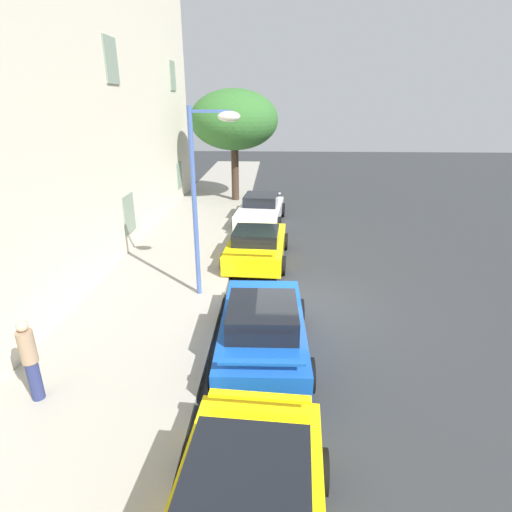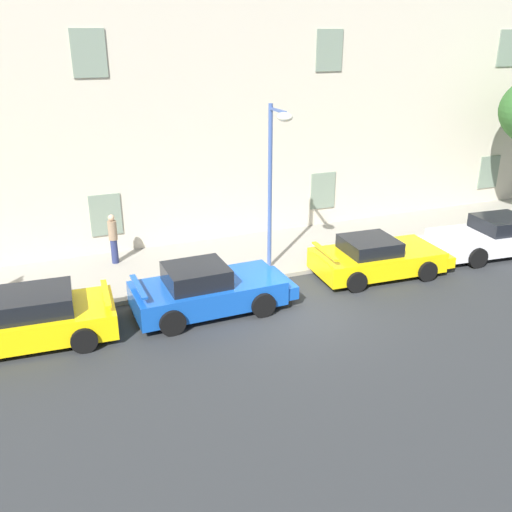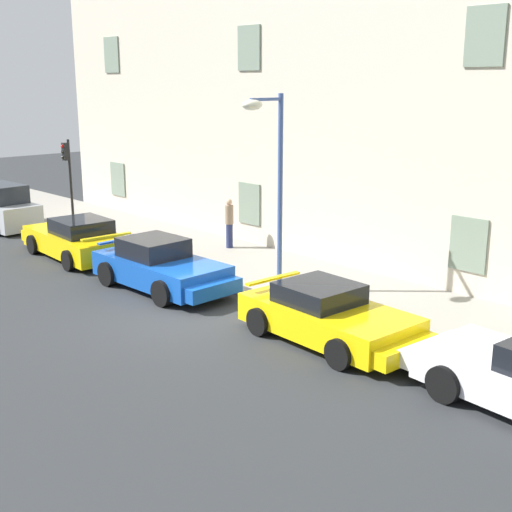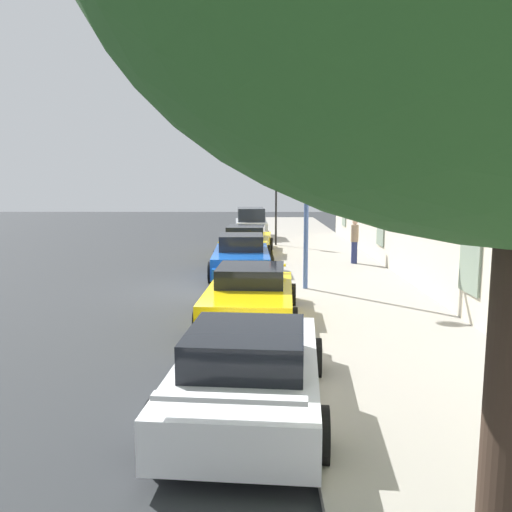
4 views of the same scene
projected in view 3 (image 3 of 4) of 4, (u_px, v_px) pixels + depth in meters
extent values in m
plane|color=#2B2D30|center=(182.00, 316.00, 17.69)|extent=(80.00, 80.00, 0.00)
cube|color=gray|center=(298.00, 280.00, 20.61)|extent=(60.00, 4.21, 0.14)
cube|color=beige|center=(383.00, 84.00, 21.74)|extent=(32.91, 3.49, 11.66)
cube|color=gray|center=(118.00, 179.00, 30.85)|extent=(1.10, 0.06, 1.50)
cube|color=gray|center=(249.00, 204.00, 24.69)|extent=(1.10, 0.06, 1.50)
cube|color=gray|center=(468.00, 244.00, 18.53)|extent=(1.10, 0.06, 1.50)
cube|color=gray|center=(112.00, 55.00, 29.50)|extent=(1.10, 0.06, 1.50)
cube|color=gray|center=(249.00, 48.00, 23.33)|extent=(1.10, 0.06, 1.50)
cube|color=gray|center=(485.00, 36.00, 17.17)|extent=(1.10, 0.06, 1.50)
cube|color=yellow|center=(78.00, 242.00, 23.45)|extent=(4.73, 2.30, 0.70)
cube|color=black|center=(81.00, 227.00, 23.04)|extent=(1.94, 1.73, 0.52)
cube|color=yellow|center=(53.00, 235.00, 24.98)|extent=(1.50, 1.94, 0.38)
cube|color=yellow|center=(106.00, 237.00, 21.73)|extent=(0.27, 1.73, 0.06)
cylinder|color=black|center=(33.00, 244.00, 23.93)|extent=(0.69, 0.28, 0.68)
cylinder|color=black|center=(86.00, 236.00, 25.19)|extent=(0.69, 0.28, 0.68)
cylinder|color=black|center=(69.00, 260.00, 21.81)|extent=(0.69, 0.28, 0.68)
cylinder|color=black|center=(125.00, 251.00, 23.07)|extent=(0.69, 0.28, 0.68)
cube|color=#144CB2|center=(161.00, 270.00, 19.87)|extent=(4.36, 2.02, 0.71)
cube|color=black|center=(153.00, 247.00, 19.94)|extent=(1.76, 1.59, 0.55)
cube|color=#144CB2|center=(203.00, 286.00, 18.59)|extent=(1.33, 1.81, 0.39)
cube|color=#144CB2|center=(121.00, 240.00, 21.10)|extent=(0.19, 1.65, 0.06)
cylinder|color=black|center=(216.00, 279.00, 19.66)|extent=(0.74, 0.25, 0.73)
cylinder|color=black|center=(162.00, 293.00, 18.34)|extent=(0.74, 0.25, 0.73)
cylinder|color=black|center=(160.00, 262.00, 21.51)|extent=(0.74, 0.25, 0.73)
cylinder|color=black|center=(107.00, 274.00, 20.19)|extent=(0.74, 0.25, 0.73)
cube|color=yellow|center=(328.00, 319.00, 15.88)|extent=(4.32, 2.26, 0.67)
cube|color=black|center=(319.00, 293.00, 15.98)|extent=(1.77, 1.72, 0.46)
cube|color=yellow|center=(391.00, 345.00, 14.54)|extent=(1.37, 1.94, 0.37)
cube|color=yellow|center=(273.00, 278.00, 17.18)|extent=(0.26, 1.73, 0.06)
cylinder|color=black|center=(400.00, 332.00, 15.60)|extent=(0.70, 0.28, 0.68)
cylinder|color=black|center=(339.00, 354.00, 14.33)|extent=(0.70, 0.28, 0.68)
cylinder|color=black|center=(319.00, 304.00, 17.53)|extent=(0.70, 0.28, 0.68)
cylinder|color=black|center=(259.00, 322.00, 16.26)|extent=(0.70, 0.28, 0.68)
cube|color=white|center=(451.00, 357.00, 13.87)|extent=(1.48, 1.95, 0.36)
cylinder|color=black|center=(444.00, 384.00, 12.85)|extent=(0.75, 0.30, 0.73)
cylinder|color=black|center=(504.00, 358.00, 14.06)|extent=(0.75, 0.30, 0.73)
cube|color=#B2B7BC|center=(1.00, 214.00, 28.05)|extent=(4.03, 1.91, 0.99)
cylinder|color=black|center=(35.00, 222.00, 27.93)|extent=(0.64, 0.23, 0.63)
cylinder|color=black|center=(7.00, 214.00, 29.51)|extent=(0.64, 0.23, 0.63)
cylinder|color=black|center=(71.00, 187.00, 26.04)|extent=(0.10, 0.10, 3.65)
cube|color=black|center=(65.00, 152.00, 25.61)|extent=(0.22, 0.20, 0.66)
sphere|color=red|center=(62.00, 146.00, 25.48)|extent=(0.12, 0.12, 0.12)
sphere|color=black|center=(63.00, 152.00, 25.53)|extent=(0.12, 0.12, 0.12)
sphere|color=black|center=(63.00, 157.00, 25.59)|extent=(0.12, 0.12, 0.12)
cylinder|color=#3F5999|center=(280.00, 195.00, 18.66)|extent=(0.14, 0.14, 5.47)
cube|color=#3F5999|center=(266.00, 99.00, 17.65)|extent=(0.08, 1.10, 0.08)
ellipsoid|color=#EAE5C6|center=(252.00, 105.00, 17.35)|extent=(0.44, 0.60, 0.28)
cylinder|color=navy|center=(229.00, 236.00, 24.22)|extent=(0.33, 0.33, 0.87)
cylinder|color=#8C7259|center=(229.00, 215.00, 24.03)|extent=(0.42, 0.42, 0.67)
sphere|color=tan|center=(229.00, 202.00, 23.92)|extent=(0.22, 0.22, 0.22)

